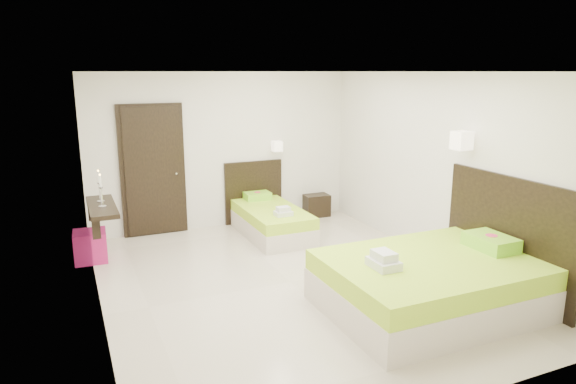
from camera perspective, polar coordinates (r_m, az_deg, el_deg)
name	(u,v)px	position (r m, az deg, el deg)	size (l,w,h in m)	color
floor	(290,282)	(6.60, 0.26, -9.98)	(5.50, 5.50, 0.00)	beige
bed_single	(270,218)	(8.40, -2.01, -2.93)	(1.04, 1.74, 1.44)	beige
bed_double	(435,280)	(6.04, 16.02, -9.40)	(2.28, 1.94, 1.88)	beige
nightstand	(315,205)	(9.49, 3.06, -1.42)	(0.45, 0.40, 0.40)	black
ottoman	(91,246)	(7.73, -21.09, -5.64)	(0.43, 0.43, 0.43)	#A3155A
door	(153,171)	(8.47, -14.77, 2.26)	(1.02, 0.15, 2.14)	black
console_shelf	(101,207)	(7.36, -20.05, -1.61)	(0.35, 1.20, 0.78)	black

